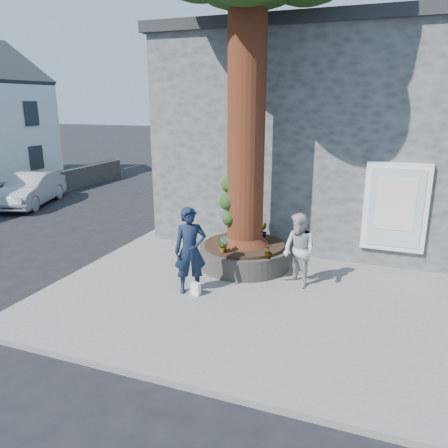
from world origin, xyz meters
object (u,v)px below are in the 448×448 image
(planter, at_px, (244,255))
(woman, at_px, (299,250))
(car_silver, at_px, (31,189))
(man, at_px, (190,251))

(planter, xyz_separation_m, woman, (1.54, -0.77, 0.56))
(planter, bearing_deg, car_silver, 160.43)
(woman, xyz_separation_m, car_silver, (-12.14, 4.54, -0.30))
(man, distance_m, car_silver, 11.52)
(man, height_order, woman, man)
(planter, distance_m, car_silver, 11.25)
(woman, height_order, car_silver, woman)
(man, bearing_deg, car_silver, 120.38)
(planter, bearing_deg, woman, -26.69)
(man, xyz_separation_m, car_silver, (-9.99, 5.72, -0.42))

